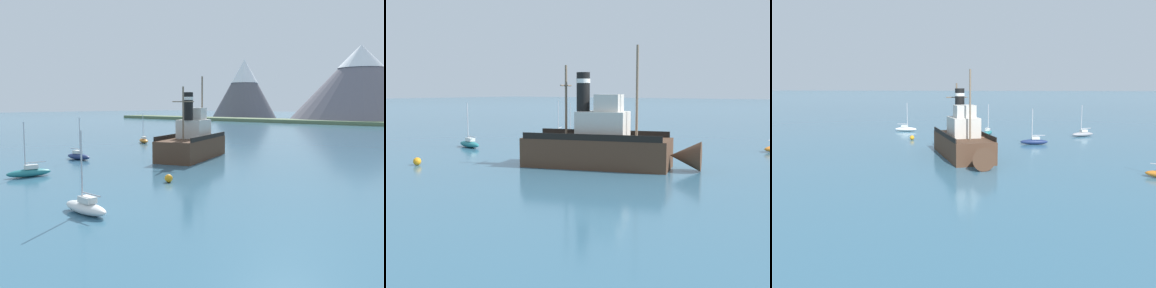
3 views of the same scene
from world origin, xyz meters
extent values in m
plane|color=#38667F|center=(0.00, 0.00, 0.00)|extent=(600.00, 600.00, 0.00)
cone|color=#56545B|center=(-75.16, 125.42, 13.77)|extent=(30.43, 30.43, 27.54)
cone|color=white|center=(-75.16, 125.42, 22.08)|extent=(12.79, 12.79, 11.02)
cone|color=slate|center=(-19.20, 118.03, 14.15)|extent=(51.92, 51.92, 28.29)
cone|color=white|center=(-19.20, 118.03, 24.06)|extent=(16.51, 16.51, 8.57)
cube|color=#4C3323|center=(1.66, -0.24, 1.20)|extent=(8.05, 12.78, 2.40)
cone|color=#4C3323|center=(-0.67, 6.57, 1.20)|extent=(3.00, 3.03, 2.35)
cube|color=beige|center=(1.50, 0.24, 3.50)|extent=(4.14, 4.76, 2.20)
cube|color=beige|center=(1.34, 0.71, 5.30)|extent=(2.73, 2.61, 1.40)
cylinder|color=black|center=(2.05, -1.37, 6.20)|extent=(1.10, 1.10, 3.20)
cylinder|color=silver|center=(2.05, -1.37, 7.10)|extent=(1.16, 1.16, 0.35)
cylinder|color=#75604C|center=(0.59, 2.89, 6.15)|extent=(0.20, 0.20, 7.50)
cylinder|color=#75604C|center=(2.54, -2.79, 5.40)|extent=(0.20, 0.20, 6.00)
cylinder|color=#75604C|center=(2.54, -2.79, 6.72)|extent=(2.50, 0.96, 0.12)
cube|color=black|center=(-0.38, -0.94, 2.65)|extent=(3.81, 10.82, 0.50)
cube|color=black|center=(3.70, 0.46, 2.65)|extent=(3.81, 10.82, 0.50)
ellipsoid|color=white|center=(13.26, -23.09, 0.35)|extent=(3.82, 1.16, 0.70)
cube|color=silver|center=(13.46, -23.09, 0.88)|extent=(1.11, 0.66, 0.36)
cylinder|color=#B7B7BC|center=(12.96, -23.08, 2.80)|extent=(0.10, 0.10, 4.20)
cylinder|color=#B7B7BC|center=(13.86, -23.10, 1.25)|extent=(1.80, 0.11, 0.08)
ellipsoid|color=orange|center=(-17.52, 9.32, 0.35)|extent=(3.88, 2.74, 0.70)
cube|color=silver|center=(-17.34, 9.23, 0.88)|extent=(1.27, 1.08, 0.36)
cylinder|color=#B7B7BC|center=(-17.78, 9.46, 2.80)|extent=(0.10, 0.10, 4.20)
cylinder|color=#B7B7BC|center=(-16.98, 9.04, 1.25)|extent=(1.63, 0.91, 0.08)
ellipsoid|color=navy|center=(-7.51, -9.88, 0.35)|extent=(3.87, 1.37, 0.70)
cube|color=silver|center=(-7.71, -9.89, 0.88)|extent=(1.14, 0.72, 0.36)
cylinder|color=#B7B7BC|center=(-7.21, -9.86, 2.80)|extent=(0.10, 0.10, 4.20)
cylinder|color=#B7B7BC|center=(-8.11, -9.92, 1.25)|extent=(1.80, 0.21, 0.08)
ellipsoid|color=#23757A|center=(-1.01, -19.24, 0.35)|extent=(1.91, 3.95, 0.70)
cube|color=silver|center=(-0.97, -19.04, 0.88)|extent=(0.87, 1.21, 0.36)
cylinder|color=#B7B7BC|center=(-1.07, -19.53, 2.80)|extent=(0.10, 0.10, 4.20)
cylinder|color=#B7B7BC|center=(-0.88, -18.65, 1.25)|extent=(0.47, 1.77, 0.08)
sphere|color=orange|center=(10.13, -12.92, 0.33)|extent=(0.67, 0.67, 0.67)
camera|label=1|loc=(33.29, -36.55, 6.39)|focal=38.00mm
camera|label=2|loc=(34.30, 22.13, 6.37)|focal=45.00mm
camera|label=3|loc=(-1.88, 45.96, 8.72)|focal=38.00mm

